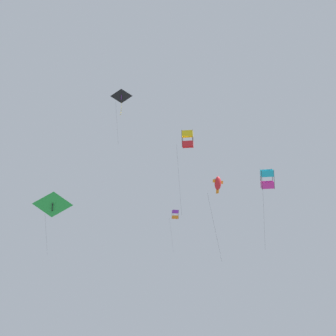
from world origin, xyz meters
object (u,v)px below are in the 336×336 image
Objects in this scene: kite_box_near_left at (175,215)px; kite_box_highest at (267,179)px; kite_delta_far_centre at (121,97)px; kite_delta_upper_right at (53,205)px; kite_box_low_drifter at (188,139)px; kite_fish_mid_left at (218,183)px.

kite_box_near_left is 0.67× the size of kite_box_highest.
kite_box_highest is (13.97, 10.52, -13.62)m from kite_delta_far_centre.
kite_box_highest is at bearing -11.25° from kite_delta_upper_right.
kite_box_low_drifter is at bearing -6.16° from kite_delta_upper_right.
kite_box_near_left is 0.73× the size of kite_fish_mid_left.
kite_box_low_drifter is 9.90m from kite_box_highest.
kite_box_highest is at bearing -67.49° from kite_box_near_left.
kite_box_low_drifter is 1.35× the size of kite_delta_far_centre.
kite_delta_upper_right is at bearing 136.08° from kite_fish_mid_left.
kite_delta_far_centre is at bearing -145.15° from kite_box_near_left.
kite_box_near_left is at bearing 75.00° from kite_fish_mid_left.
kite_fish_mid_left is at bearing -90.90° from kite_box_near_left.
kite_box_near_left is at bearing 48.54° from kite_delta_far_centre.
kite_box_low_drifter is 1.15× the size of kite_box_highest.
kite_delta_far_centre reaches higher than kite_box_highest.
kite_box_low_drifter is 13.22m from kite_box_near_left.
kite_box_low_drifter is at bearing 177.40° from kite_box_highest.
kite_box_highest is at bearing -17.86° from kite_delta_far_centre.
kite_box_low_drifter is 1.71× the size of kite_box_near_left.
kite_delta_upper_right is 17.83m from kite_delta_far_centre.
kite_delta_far_centre is 21.41m from kite_fish_mid_left.
kite_fish_mid_left is (16.73, -6.89, -1.61)m from kite_box_near_left.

